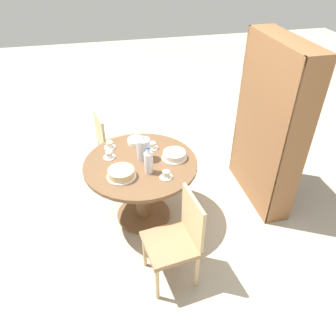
# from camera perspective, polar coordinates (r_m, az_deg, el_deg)

# --- Properties ---
(ground_plane) EXTENTS (14.00, 14.00, 0.00)m
(ground_plane) POSITION_cam_1_polar(r_m,az_deg,el_deg) (3.68, -4.25, -8.13)
(ground_plane) COLOR #B2A893
(dining_table) EXTENTS (1.12, 1.12, 0.71)m
(dining_table) POSITION_cam_1_polar(r_m,az_deg,el_deg) (3.33, -4.65, -1.66)
(dining_table) COLOR brown
(dining_table) RESTS_ON ground_plane
(chair_a) EXTENTS (0.47, 0.47, 0.88)m
(chair_a) POSITION_cam_1_polar(r_m,az_deg,el_deg) (2.81, 1.61, -12.14)
(chair_a) COLOR tan
(chair_a) RESTS_ON ground_plane
(chair_b) EXTENTS (0.49, 0.49, 0.88)m
(chair_b) POSITION_cam_1_polar(r_m,az_deg,el_deg) (4.01, -9.55, 4.11)
(chair_b) COLOR tan
(chair_b) RESTS_ON ground_plane
(bookshelf) EXTENTS (1.03, 0.28, 1.79)m
(bookshelf) POSITION_cam_1_polar(r_m,az_deg,el_deg) (3.59, 16.96, 6.92)
(bookshelf) COLOR brown
(bookshelf) RESTS_ON ground_plane
(coffee_pot) EXTENTS (0.14, 0.14, 0.26)m
(coffee_pot) POSITION_cam_1_polar(r_m,az_deg,el_deg) (3.21, -4.31, 3.45)
(coffee_pot) COLOR silver
(coffee_pot) RESTS_ON dining_table
(water_bottle) EXTENTS (0.08, 0.08, 0.28)m
(water_bottle) POSITION_cam_1_polar(r_m,az_deg,el_deg) (3.02, -3.40, 1.05)
(water_bottle) COLOR silver
(water_bottle) RESTS_ON dining_table
(cake_main) EXTENTS (0.27, 0.27, 0.08)m
(cake_main) POSITION_cam_1_polar(r_m,az_deg,el_deg) (3.03, -8.13, -0.92)
(cake_main) COLOR white
(cake_main) RESTS_ON dining_table
(cake_second) EXTENTS (0.25, 0.25, 0.07)m
(cake_second) POSITION_cam_1_polar(r_m,az_deg,el_deg) (3.25, 1.11, 2.27)
(cake_second) COLOR white
(cake_second) RESTS_ON dining_table
(cup_a) EXTENTS (0.12, 0.12, 0.07)m
(cup_a) POSITION_cam_1_polar(r_m,az_deg,el_deg) (3.00, -0.32, -1.20)
(cup_a) COLOR silver
(cup_a) RESTS_ON dining_table
(cup_b) EXTENTS (0.12, 0.12, 0.07)m
(cup_b) POSITION_cam_1_polar(r_m,az_deg,el_deg) (3.31, -10.21, 2.21)
(cup_b) COLOR silver
(cup_b) RESTS_ON dining_table
(cup_c) EXTENTS (0.12, 0.12, 0.07)m
(cup_c) POSITION_cam_1_polar(r_m,az_deg,el_deg) (3.47, -10.13, 3.90)
(cup_c) COLOR silver
(cup_c) RESTS_ON dining_table
(cup_d) EXTENTS (0.12, 0.12, 0.07)m
(cup_d) POSITION_cam_1_polar(r_m,az_deg,el_deg) (3.41, -2.72, 3.86)
(cup_d) COLOR silver
(cup_d) RESTS_ON dining_table
(plate_stack) EXTENTS (0.19, 0.19, 0.04)m
(plate_stack) POSITION_cam_1_polar(r_m,az_deg,el_deg) (3.52, -5.55, 4.73)
(plate_stack) COLOR white
(plate_stack) RESTS_ON dining_table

